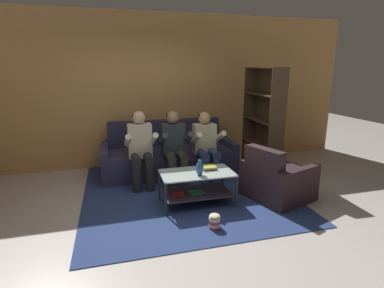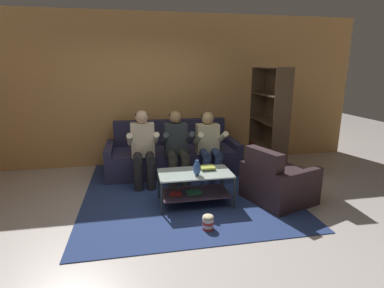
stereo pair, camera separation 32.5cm
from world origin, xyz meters
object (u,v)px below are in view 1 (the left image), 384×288
coffee_table (196,183)px  vase (200,168)px  couch (168,156)px  popcorn_tub (215,221)px  armchair (277,180)px  book_stack (209,167)px  person_seated_right (206,143)px  bookshelf (262,133)px  person_seated_middle (174,145)px  person_seated_left (141,146)px

coffee_table → vase: (0.01, -0.12, 0.26)m
couch → vase: (0.13, -1.59, 0.27)m
vase → popcorn_tub: size_ratio=1.13×
vase → armchair: 1.23m
couch → book_stack: (0.33, -1.38, 0.20)m
person_seated_right → armchair: (0.77, -1.02, -0.36)m
bookshelf → armchair: 1.43m
armchair → vase: bearing=-179.9°
coffee_table → bookshelf: (1.63, 1.18, 0.39)m
coffee_table → vase: vase is taller
couch → bookshelf: (1.75, -0.29, 0.41)m
person_seated_right → bookshelf: 1.23m
person_seated_right → vase: (-0.42, -1.02, -0.07)m
person_seated_right → couch: bearing=134.3°
person_seated_middle → person_seated_right: bearing=-0.3°
vase → bookshelf: 2.08m
coffee_table → armchair: 1.21m
vase → bookshelf: bookshelf is taller
person_seated_left → person_seated_right: person_seated_left is taller
vase → couch: bearing=94.7°
person_seated_right → vase: bearing=-112.5°
person_seated_left → bookshelf: bearing=6.7°
person_seated_middle → book_stack: bearing=-68.0°
vase → popcorn_tub: (0.01, -0.60, -0.48)m
coffee_table → bookshelf: bearing=35.9°
couch → vase: 1.62m
couch → person_seated_left: 0.87m
couch → person_seated_right: bearing=-45.7°
armchair → bookshelf: bearing=71.9°
coffee_table → armchair: armchair is taller
person_seated_left → person_seated_middle: 0.55m
person_seated_right → armchair: bearing=-52.9°
couch → popcorn_tub: (0.14, -2.19, -0.20)m
person_seated_left → person_seated_right: size_ratio=1.05×
person_seated_middle → bookshelf: bookshelf is taller
person_seated_middle → vase: 1.04m
bookshelf → armchair: size_ratio=1.81×
person_seated_middle → person_seated_right: 0.55m
armchair → book_stack: bearing=168.3°
popcorn_tub → vase: bearing=91.1°
person_seated_left → coffee_table: person_seated_left is taller
armchair → popcorn_tub: armchair is taller
armchair → popcorn_tub: (-1.18, -0.60, -0.18)m
couch → coffee_table: (0.12, -1.47, 0.01)m
person_seated_middle → popcorn_tub: person_seated_middle is taller
person_seated_left → person_seated_right: (1.10, -0.01, -0.03)m
person_seated_right → popcorn_tub: size_ratio=6.06×
person_seated_middle → popcorn_tub: size_ratio=6.24×
vase → person_seated_right: bearing=67.5°
armchair → popcorn_tub: size_ratio=5.45×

